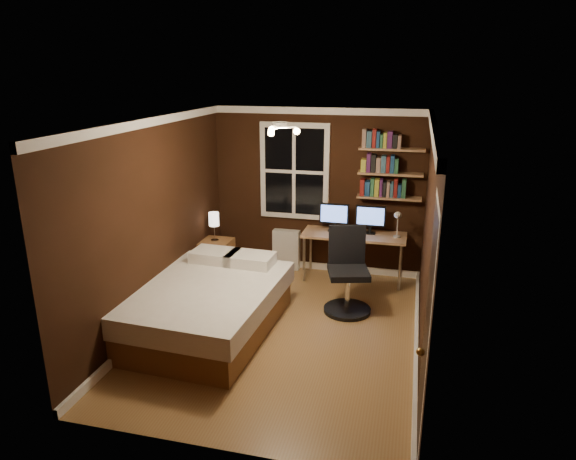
% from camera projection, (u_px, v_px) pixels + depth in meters
% --- Properties ---
extents(floor, '(4.20, 4.20, 0.00)m').
position_uv_depth(floor, '(283.00, 330.00, 6.21)').
color(floor, olive).
rests_on(floor, ground).
extents(wall_back, '(3.20, 0.04, 2.50)m').
position_uv_depth(wall_back, '(317.00, 192.00, 7.78)').
color(wall_back, black).
rests_on(wall_back, ground).
extents(wall_left, '(0.04, 4.20, 2.50)m').
position_uv_depth(wall_left, '(155.00, 223.00, 6.21)').
color(wall_left, black).
rests_on(wall_left, ground).
extents(wall_right, '(0.04, 4.20, 2.50)m').
position_uv_depth(wall_right, '(427.00, 243.00, 5.47)').
color(wall_right, black).
rests_on(wall_right, ground).
extents(ceiling, '(3.20, 4.20, 0.02)m').
position_uv_depth(ceiling, '(282.00, 121.00, 5.46)').
color(ceiling, white).
rests_on(ceiling, wall_back).
extents(window, '(1.06, 0.06, 1.46)m').
position_uv_depth(window, '(294.00, 171.00, 7.74)').
color(window, white).
rests_on(window, wall_back).
extents(door, '(0.03, 0.82, 2.05)m').
position_uv_depth(door, '(426.00, 331.00, 4.11)').
color(door, black).
rests_on(door, ground).
extents(door_knob, '(0.06, 0.06, 0.06)m').
position_uv_depth(door_knob, '(420.00, 352.00, 3.84)').
color(door_knob, '#B98D3F').
rests_on(door_knob, door).
extents(ceiling_fixture, '(0.44, 0.44, 0.18)m').
position_uv_depth(ceiling_fixture, '(280.00, 131.00, 5.40)').
color(ceiling_fixture, beige).
rests_on(ceiling_fixture, ceiling).
extents(bookshelf_lower, '(0.92, 0.22, 0.03)m').
position_uv_depth(bookshelf_lower, '(389.00, 197.00, 7.42)').
color(bookshelf_lower, '#9E724C').
rests_on(bookshelf_lower, wall_back).
extents(books_row_lower, '(0.66, 0.16, 0.23)m').
position_uv_depth(books_row_lower, '(390.00, 189.00, 7.38)').
color(books_row_lower, maroon).
rests_on(books_row_lower, bookshelf_lower).
extents(bookshelf_middle, '(0.92, 0.22, 0.03)m').
position_uv_depth(bookshelf_middle, '(390.00, 174.00, 7.32)').
color(bookshelf_middle, '#9E724C').
rests_on(bookshelf_middle, wall_back).
extents(books_row_middle, '(0.48, 0.16, 0.23)m').
position_uv_depth(books_row_middle, '(391.00, 165.00, 7.28)').
color(books_row_middle, navy).
rests_on(books_row_middle, bookshelf_middle).
extents(bookshelf_upper, '(0.92, 0.22, 0.03)m').
position_uv_depth(bookshelf_upper, '(392.00, 149.00, 7.21)').
color(bookshelf_upper, '#9E724C').
rests_on(bookshelf_upper, wall_back).
extents(books_row_upper, '(0.54, 0.16, 0.23)m').
position_uv_depth(books_row_upper, '(393.00, 140.00, 7.17)').
color(books_row_upper, '#2A623F').
rests_on(books_row_upper, bookshelf_upper).
extents(bed, '(1.66, 2.22, 0.73)m').
position_uv_depth(bed, '(208.00, 306.00, 6.15)').
color(bed, brown).
rests_on(bed, ground).
extents(nightstand, '(0.48, 0.48, 0.58)m').
position_uv_depth(nightstand, '(216.00, 259.00, 7.73)').
color(nightstand, brown).
rests_on(nightstand, ground).
extents(bedside_lamp, '(0.15, 0.15, 0.43)m').
position_uv_depth(bedside_lamp, '(214.00, 227.00, 7.58)').
color(bedside_lamp, white).
rests_on(bedside_lamp, nightstand).
extents(radiator, '(0.42, 0.15, 0.63)m').
position_uv_depth(radiator, '(286.00, 249.00, 8.06)').
color(radiator, silver).
rests_on(radiator, ground).
extents(desk, '(1.51, 0.57, 0.72)m').
position_uv_depth(desk, '(354.00, 238.00, 7.54)').
color(desk, '#9E724C').
rests_on(desk, ground).
extents(monitor_left, '(0.44, 0.12, 0.42)m').
position_uv_depth(monitor_left, '(334.00, 217.00, 7.60)').
color(monitor_left, black).
rests_on(monitor_left, desk).
extents(monitor_right, '(0.44, 0.12, 0.42)m').
position_uv_depth(monitor_right, '(370.00, 220.00, 7.48)').
color(monitor_right, black).
rests_on(monitor_right, desk).
extents(desk_lamp, '(0.14, 0.32, 0.44)m').
position_uv_depth(desk_lamp, '(397.00, 224.00, 7.24)').
color(desk_lamp, silver).
rests_on(desk_lamp, desk).
extents(office_chair, '(0.61, 0.61, 1.11)m').
position_uv_depth(office_chair, '(348.00, 279.00, 6.63)').
color(office_chair, black).
rests_on(office_chair, ground).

